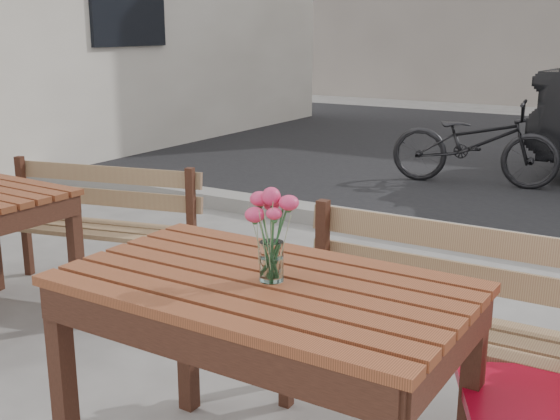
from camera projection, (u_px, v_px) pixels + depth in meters
The scene contains 6 objects.
main_table at pixel (263, 318), 2.19m from camera, with size 1.27×0.75×0.78m.
main_bench at pixel (456, 302), 2.68m from camera, with size 1.34×0.41×0.83m.
red_chair at pixel (559, 383), 2.13m from camera, with size 0.54×0.54×0.83m.
main_vase at pixel (271, 223), 2.10m from camera, with size 0.16×0.16×0.29m.
second_bench at pixel (98, 212), 4.11m from camera, with size 1.30×0.65×0.78m.
bicycle at pixel (474, 142), 6.89m from camera, with size 0.56×1.61×0.84m, color black.
Camera 1 is at (0.93, -1.82, 1.53)m, focal length 45.00 mm.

